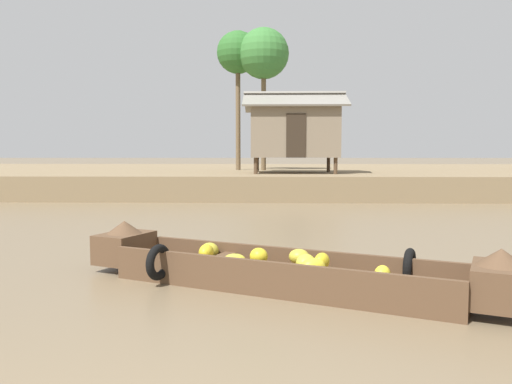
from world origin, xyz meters
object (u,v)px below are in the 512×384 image
(palm_tree_mid, at_px, (238,54))
(palm_tree_near, at_px, (264,55))
(stilt_house_left, at_px, (294,130))
(banana_boat, at_px, (280,269))

(palm_tree_mid, bearing_deg, palm_tree_near, -21.16)
(palm_tree_near, xyz_separation_m, palm_tree_mid, (-1.31, 0.51, 0.12))
(palm_tree_near, bearing_deg, palm_tree_mid, 158.84)
(stilt_house_left, height_order, palm_tree_near, palm_tree_near)
(stilt_house_left, xyz_separation_m, palm_tree_mid, (-2.68, 3.68, 3.96))
(banana_boat, distance_m, stilt_house_left, 15.70)
(palm_tree_near, bearing_deg, banana_boat, -88.64)
(banana_boat, height_order, palm_tree_mid, palm_tree_mid)
(banana_boat, bearing_deg, palm_tree_mid, 95.22)
(stilt_house_left, distance_m, palm_tree_near, 5.17)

